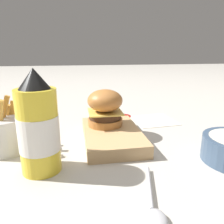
{
  "coord_description": "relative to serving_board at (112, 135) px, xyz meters",
  "views": [
    {
      "loc": [
        -0.6,
        0.12,
        0.24
      ],
      "look_at": [
        -0.05,
        0.03,
        0.08
      ],
      "focal_mm": 35.0,
      "sensor_mm": 36.0,
      "label": 1
    }
  ],
  "objects": [
    {
      "name": "ground_plane",
      "position": [
        0.05,
        -0.03,
        -0.02
      ],
      "size": [
        6.0,
        6.0,
        0.0
      ],
      "primitive_type": "plane",
      "color": "#B7B2A8"
    },
    {
      "name": "serving_board",
      "position": [
        0.0,
        0.0,
        0.0
      ],
      "size": [
        0.24,
        0.15,
        0.03
      ],
      "color": "tan",
      "rests_on": "ground_plane"
    },
    {
      "name": "burger",
      "position": [
        0.04,
        0.01,
        0.07
      ],
      "size": [
        0.1,
        0.1,
        0.1
      ],
      "color": "#AD6B33",
      "rests_on": "serving_board"
    },
    {
      "name": "ketchup_bottle",
      "position": [
        -0.12,
        0.17,
        0.08
      ],
      "size": [
        0.08,
        0.08,
        0.21
      ],
      "color": "yellow",
      "rests_on": "ground_plane"
    },
    {
      "name": "fries_basket",
      "position": [
        -0.01,
        0.27,
        0.03
      ],
      "size": [
        0.11,
        0.11,
        0.14
      ],
      "color": "#B7B7BC",
      "rests_on": "ground_plane"
    },
    {
      "name": "spoon",
      "position": [
        -0.29,
        -0.02,
        -0.01
      ],
      "size": [
        0.17,
        0.06,
        0.01
      ],
      "rotation": [
        0.0,
        0.0,
        2.87
      ],
      "color": "#B2B2B7",
      "rests_on": "ground_plane"
    },
    {
      "name": "ketchup_puddle",
      "position": [
        0.22,
        -0.08,
        -0.01
      ],
      "size": [
        0.06,
        0.06,
        0.0
      ],
      "color": "#9E140F",
      "rests_on": "ground_plane"
    },
    {
      "name": "parchment_square",
      "position": [
        0.15,
        -0.18,
        -0.01
      ],
      "size": [
        0.15,
        0.15,
        0.0
      ],
      "color": "beige",
      "rests_on": "ground_plane"
    }
  ]
}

